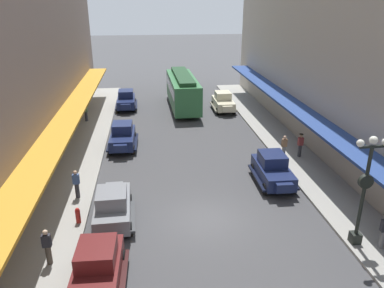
{
  "coord_description": "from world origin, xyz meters",
  "views": [
    {
      "loc": [
        -2.65,
        -16.19,
        10.59
      ],
      "look_at": [
        0.0,
        6.0,
        1.8
      ],
      "focal_mm": 35.13,
      "sensor_mm": 36.0,
      "label": 1
    }
  ],
  "objects_px": {
    "parked_car_3": "(123,135)",
    "streetcar": "(183,90)",
    "parked_car_2": "(126,100)",
    "pedestrian_0": "(47,246)",
    "parked_car_4": "(273,169)",
    "parked_car_1": "(97,269)",
    "lamp_post_with_clock": "(365,187)",
    "pedestrian_3": "(284,147)",
    "pedestrian_1": "(76,184)",
    "parked_car_0": "(113,205)",
    "pedestrian_5": "(300,145)",
    "fire_hydrant": "(78,215)",
    "parked_car_5": "(223,101)",
    "pedestrian_2": "(384,231)",
    "pedestrian_4": "(86,112)"
  },
  "relations": [
    {
      "from": "fire_hydrant",
      "to": "lamp_post_with_clock",
      "type": "bearing_deg",
      "value": -13.89
    },
    {
      "from": "pedestrian_2",
      "to": "pedestrian_1",
      "type": "bearing_deg",
      "value": 156.3
    },
    {
      "from": "parked_car_4",
      "to": "pedestrian_1",
      "type": "bearing_deg",
      "value": -176.45
    },
    {
      "from": "parked_car_0",
      "to": "parked_car_1",
      "type": "xyz_separation_m",
      "value": [
        -0.23,
        -4.71,
        0.0
      ]
    },
    {
      "from": "parked_car_3",
      "to": "lamp_post_with_clock",
      "type": "xyz_separation_m",
      "value": [
        11.08,
        -13.38,
        2.04
      ]
    },
    {
      "from": "parked_car_4",
      "to": "fire_hydrant",
      "type": "relative_size",
      "value": 5.23
    },
    {
      "from": "pedestrian_3",
      "to": "pedestrian_5",
      "type": "xyz_separation_m",
      "value": [
        1.21,
        0.13,
        0.02
      ]
    },
    {
      "from": "parked_car_0",
      "to": "pedestrian_4",
      "type": "xyz_separation_m",
      "value": [
        -3.61,
        16.55,
        0.07
      ]
    },
    {
      "from": "parked_car_5",
      "to": "pedestrian_1",
      "type": "height_order",
      "value": "parked_car_5"
    },
    {
      "from": "parked_car_1",
      "to": "pedestrian_5",
      "type": "distance_m",
      "value": 16.85
    },
    {
      "from": "parked_car_5",
      "to": "pedestrian_2",
      "type": "distance_m",
      "value": 22.82
    },
    {
      "from": "parked_car_1",
      "to": "lamp_post_with_clock",
      "type": "xyz_separation_m",
      "value": [
        11.27,
        1.44,
        2.04
      ]
    },
    {
      "from": "fire_hydrant",
      "to": "pedestrian_2",
      "type": "relative_size",
      "value": 0.49
    },
    {
      "from": "parked_car_1",
      "to": "parked_car_5",
      "type": "relative_size",
      "value": 1.01
    },
    {
      "from": "parked_car_0",
      "to": "fire_hydrant",
      "type": "distance_m",
      "value": 1.75
    },
    {
      "from": "parked_car_3",
      "to": "pedestrian_4",
      "type": "relative_size",
      "value": 2.57
    },
    {
      "from": "pedestrian_1",
      "to": "pedestrian_5",
      "type": "xyz_separation_m",
      "value": [
        14.47,
        4.07,
        0.02
      ]
    },
    {
      "from": "lamp_post_with_clock",
      "to": "pedestrian_0",
      "type": "bearing_deg",
      "value": 179.33
    },
    {
      "from": "parked_car_4",
      "to": "pedestrian_3",
      "type": "relative_size",
      "value": 2.61
    },
    {
      "from": "pedestrian_0",
      "to": "pedestrian_4",
      "type": "relative_size",
      "value": 0.98
    },
    {
      "from": "parked_car_3",
      "to": "streetcar",
      "type": "relative_size",
      "value": 0.44
    },
    {
      "from": "parked_car_3",
      "to": "parked_car_0",
      "type": "bearing_deg",
      "value": -89.8
    },
    {
      "from": "parked_car_5",
      "to": "pedestrian_4",
      "type": "bearing_deg",
      "value": -169.68
    },
    {
      "from": "fire_hydrant",
      "to": "pedestrian_3",
      "type": "distance_m",
      "value": 14.39
    },
    {
      "from": "parked_car_4",
      "to": "pedestrian_5",
      "type": "xyz_separation_m",
      "value": [
        3.07,
        3.37,
        0.07
      ]
    },
    {
      "from": "streetcar",
      "to": "pedestrian_4",
      "type": "distance_m",
      "value": 9.86
    },
    {
      "from": "parked_car_1",
      "to": "pedestrian_0",
      "type": "xyz_separation_m",
      "value": [
        -2.18,
        1.6,
        0.05
      ]
    },
    {
      "from": "parked_car_4",
      "to": "parked_car_1",
      "type": "bearing_deg",
      "value": -140.25
    },
    {
      "from": "pedestrian_0",
      "to": "pedestrian_5",
      "type": "height_order",
      "value": "pedestrian_5"
    },
    {
      "from": "lamp_post_with_clock",
      "to": "parked_car_4",
      "type": "bearing_deg",
      "value": 105.58
    },
    {
      "from": "parked_car_4",
      "to": "parked_car_0",
      "type": "bearing_deg",
      "value": -161.06
    },
    {
      "from": "parked_car_3",
      "to": "pedestrian_2",
      "type": "height_order",
      "value": "parked_car_3"
    },
    {
      "from": "parked_car_2",
      "to": "pedestrian_0",
      "type": "relative_size",
      "value": 2.61
    },
    {
      "from": "parked_car_0",
      "to": "streetcar",
      "type": "height_order",
      "value": "streetcar"
    },
    {
      "from": "parked_car_1",
      "to": "pedestrian_3",
      "type": "distance_m",
      "value": 15.89
    },
    {
      "from": "fire_hydrant",
      "to": "pedestrian_5",
      "type": "distance_m",
      "value": 15.53
    },
    {
      "from": "parked_car_2",
      "to": "pedestrian_1",
      "type": "distance_m",
      "value": 18.37
    },
    {
      "from": "parked_car_1",
      "to": "pedestrian_4",
      "type": "bearing_deg",
      "value": 99.04
    },
    {
      "from": "parked_car_2",
      "to": "pedestrian_4",
      "type": "xyz_separation_m",
      "value": [
        -3.38,
        -4.19,
        0.07
      ]
    },
    {
      "from": "parked_car_1",
      "to": "fire_hydrant",
      "type": "distance_m",
      "value": 4.84
    },
    {
      "from": "pedestrian_1",
      "to": "pedestrian_2",
      "type": "xyz_separation_m",
      "value": [
        14.17,
        -6.22,
        0.02
      ]
    },
    {
      "from": "parked_car_3",
      "to": "pedestrian_3",
      "type": "distance_m",
      "value": 11.75
    },
    {
      "from": "streetcar",
      "to": "pedestrian_5",
      "type": "height_order",
      "value": "streetcar"
    },
    {
      "from": "parked_car_4",
      "to": "pedestrian_4",
      "type": "distance_m",
      "value": 18.55
    },
    {
      "from": "parked_car_5",
      "to": "pedestrian_3",
      "type": "bearing_deg",
      "value": -81.93
    },
    {
      "from": "pedestrian_1",
      "to": "pedestrian_2",
      "type": "distance_m",
      "value": 15.47
    },
    {
      "from": "pedestrian_2",
      "to": "pedestrian_4",
      "type": "distance_m",
      "value": 25.62
    },
    {
      "from": "parked_car_2",
      "to": "parked_car_3",
      "type": "height_order",
      "value": "same"
    },
    {
      "from": "fire_hydrant",
      "to": "pedestrian_2",
      "type": "distance_m",
      "value": 14.21
    },
    {
      "from": "pedestrian_0",
      "to": "fire_hydrant",
      "type": "bearing_deg",
      "value": 76.73
    }
  ]
}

